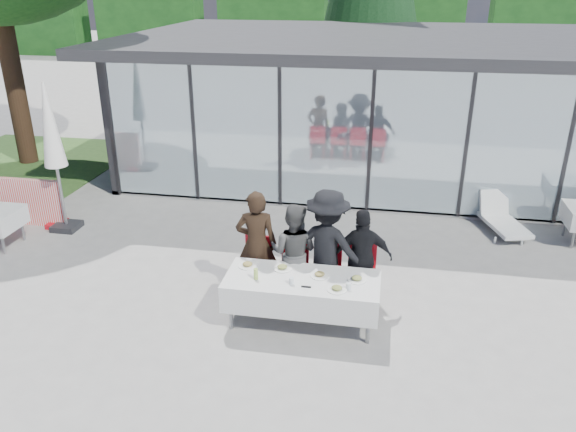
# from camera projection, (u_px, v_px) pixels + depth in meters

# --- Properties ---
(ground) EXTENTS (90.00, 90.00, 0.00)m
(ground) POSITION_uv_depth(u_px,v_px,m) (289.00, 303.00, 8.95)
(ground) COLOR gray
(ground) RESTS_ON ground
(pavilion) EXTENTS (14.80, 8.80, 3.44)m
(pavilion) POSITION_uv_depth(u_px,v_px,m) (415.00, 83.00, 15.17)
(pavilion) COLOR gray
(pavilion) RESTS_ON ground
(treeline) EXTENTS (62.50, 2.00, 4.40)m
(treeline) POSITION_uv_depth(u_px,v_px,m) (338.00, 23.00, 33.75)
(treeline) COLOR #133D14
(treeline) RESTS_ON ground
(dining_table) EXTENTS (2.26, 0.96, 0.75)m
(dining_table) POSITION_uv_depth(u_px,v_px,m) (302.00, 291.00, 8.25)
(dining_table) COLOR silver
(dining_table) RESTS_ON ground
(diner_a) EXTENTS (0.75, 0.75, 1.79)m
(diner_a) POSITION_uv_depth(u_px,v_px,m) (256.00, 244.00, 8.88)
(diner_a) COLOR black
(diner_a) RESTS_ON ground
(diner_chair_a) EXTENTS (0.44, 0.44, 0.97)m
(diner_chair_a) POSITION_uv_depth(u_px,v_px,m) (258.00, 263.00, 9.07)
(diner_chair_a) COLOR red
(diner_chair_a) RESTS_ON ground
(diner_b) EXTENTS (0.90, 0.90, 1.62)m
(diner_b) POSITION_uv_depth(u_px,v_px,m) (294.00, 252.00, 8.82)
(diner_b) COLOR #525252
(diner_b) RESTS_ON ground
(diner_chair_b) EXTENTS (0.44, 0.44, 0.97)m
(diner_chair_b) POSITION_uv_depth(u_px,v_px,m) (294.00, 266.00, 8.97)
(diner_chair_b) COLOR red
(diner_chair_b) RESTS_ON ground
(diner_c) EXTENTS (1.47, 1.47, 1.88)m
(diner_c) POSITION_uv_depth(u_px,v_px,m) (327.00, 247.00, 8.68)
(diner_c) COLOR black
(diner_c) RESTS_ON ground
(diner_chair_c) EXTENTS (0.44, 0.44, 0.97)m
(diner_chair_c) POSITION_uv_depth(u_px,v_px,m) (327.00, 269.00, 8.88)
(diner_chair_c) COLOR red
(diner_chair_c) RESTS_ON ground
(diner_d) EXTENTS (1.10, 1.10, 1.60)m
(diner_d) POSITION_uv_depth(u_px,v_px,m) (362.00, 258.00, 8.65)
(diner_d) COLOR black
(diner_d) RESTS_ON ground
(diner_chair_d) EXTENTS (0.44, 0.44, 0.97)m
(diner_chair_d) POSITION_uv_depth(u_px,v_px,m) (361.00, 272.00, 8.80)
(diner_chair_d) COLOR red
(diner_chair_d) RESTS_ON ground
(plate_a) EXTENTS (0.28, 0.28, 0.07)m
(plate_a) POSITION_uv_depth(u_px,v_px,m) (248.00, 265.00, 8.50)
(plate_a) COLOR white
(plate_a) RESTS_ON dining_table
(plate_b) EXTENTS (0.28, 0.28, 0.07)m
(plate_b) POSITION_uv_depth(u_px,v_px,m) (282.00, 268.00, 8.42)
(plate_b) COLOR white
(plate_b) RESTS_ON dining_table
(plate_c) EXTENTS (0.28, 0.28, 0.07)m
(plate_c) POSITION_uv_depth(u_px,v_px,m) (320.00, 275.00, 8.21)
(plate_c) COLOR white
(plate_c) RESTS_ON dining_table
(plate_d) EXTENTS (0.28, 0.28, 0.07)m
(plate_d) POSITION_uv_depth(u_px,v_px,m) (357.00, 279.00, 8.10)
(plate_d) COLOR white
(plate_d) RESTS_ON dining_table
(plate_extra) EXTENTS (0.28, 0.28, 0.07)m
(plate_extra) POSITION_uv_depth(u_px,v_px,m) (337.00, 289.00, 7.85)
(plate_extra) COLOR white
(plate_extra) RESTS_ON dining_table
(juice_bottle) EXTENTS (0.06, 0.06, 0.17)m
(juice_bottle) POSITION_uv_depth(u_px,v_px,m) (256.00, 274.00, 8.12)
(juice_bottle) COLOR #9EBF4F
(juice_bottle) RESTS_ON dining_table
(drinking_glasses) EXTENTS (0.88, 0.08, 0.10)m
(drinking_glasses) POSITION_uv_depth(u_px,v_px,m) (320.00, 284.00, 7.93)
(drinking_glasses) COLOR silver
(drinking_glasses) RESTS_ON dining_table
(folded_eyeglasses) EXTENTS (0.14, 0.03, 0.01)m
(folded_eyeglasses) POSITION_uv_depth(u_px,v_px,m) (306.00, 287.00, 7.93)
(folded_eyeglasses) COLOR black
(folded_eyeglasses) RESTS_ON dining_table
(market_umbrella) EXTENTS (0.50, 0.50, 3.00)m
(market_umbrella) POSITION_uv_depth(u_px,v_px,m) (51.00, 135.00, 10.79)
(market_umbrella) COLOR black
(market_umbrella) RESTS_ON ground
(lounger) EXTENTS (0.96, 1.45, 0.72)m
(lounger) POSITION_uv_depth(u_px,v_px,m) (501.00, 218.00, 11.45)
(lounger) COLOR silver
(lounger) RESTS_ON ground
(grass_patch) EXTENTS (5.00, 5.00, 0.02)m
(grass_patch) POSITION_uv_depth(u_px,v_px,m) (29.00, 161.00, 15.77)
(grass_patch) COLOR #385926
(grass_patch) RESTS_ON ground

